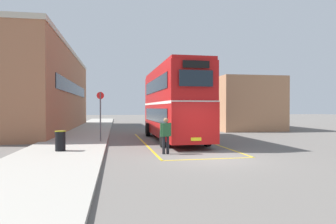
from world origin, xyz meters
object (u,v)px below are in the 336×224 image
object	(u,v)px
double_decker_bus	(173,103)
litter_bin	(60,141)
bus_stop_sign	(100,112)
single_deck_bus	(168,112)
pedestrian_boarding	(166,133)

from	to	relation	value
double_decker_bus	litter_bin	world-z (taller)	double_decker_bus
litter_bin	double_decker_bus	bearing A→B (deg)	36.79
litter_bin	bus_stop_sign	bearing A→B (deg)	67.05
double_decker_bus	litter_bin	distance (m)	8.09
single_deck_bus	bus_stop_sign	bearing A→B (deg)	-112.68
single_deck_bus	pedestrian_boarding	distance (m)	22.46
pedestrian_boarding	bus_stop_sign	size ratio (longest dim) A/B	0.57
pedestrian_boarding	litter_bin	xyz separation A→B (m)	(-4.86, 0.89, -0.37)
double_decker_bus	pedestrian_boarding	bearing A→B (deg)	-104.37
pedestrian_boarding	bus_stop_sign	distance (m)	5.82
single_deck_bus	litter_bin	distance (m)	23.00
double_decker_bus	litter_bin	xyz separation A→B (m)	(-6.30, -4.71, -1.90)
double_decker_bus	single_deck_bus	size ratio (longest dim) A/B	1.29
single_deck_bus	litter_bin	xyz separation A→B (m)	(-8.88, -21.20, -1.02)
double_decker_bus	litter_bin	size ratio (longest dim) A/B	11.20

